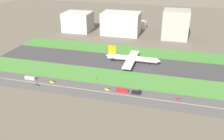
{
  "coord_description": "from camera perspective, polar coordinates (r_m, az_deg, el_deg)",
  "views": [
    {
      "loc": [
        69.25,
        -254.34,
        111.61
      ],
      "look_at": [
        10.2,
        -36.5,
        6.0
      ],
      "focal_mm": 38.22,
      "sensor_mm": 36.0,
      "label": 1
    }
  ],
  "objects": [
    {
      "name": "truck_0",
      "position": [
        218.09,
        5.89,
        -5.34
      ],
      "size": [
        8.4,
        2.5,
        4.0
      ],
      "color": "black",
      "rests_on": "highway"
    },
    {
      "name": "bus_1",
      "position": [
        255.96,
        -19.02,
        -1.8
      ],
      "size": [
        11.6,
        2.5,
        3.5
      ],
      "color": "#99999E",
      "rests_on": "highway"
    },
    {
      "name": "bus_0",
      "position": [
        220.15,
        2.37,
        -4.86
      ],
      "size": [
        11.6,
        2.5,
        3.5
      ],
      "color": "#B2191E",
      "rests_on": "highway"
    },
    {
      "name": "hangar_building",
      "position": [
        389.52,
        2.18,
        11.08
      ],
      "size": [
        59.54,
        37.72,
        34.99
      ],
      "primitive_type": "cube",
      "color": "#B2B2B7",
      "rests_on": "ground_plane"
    },
    {
      "name": "car_0",
      "position": [
        223.57,
        -1.08,
        -4.6
      ],
      "size": [
        4.4,
        1.8,
        2.0
      ],
      "color": "yellow",
      "rests_on": "highway"
    },
    {
      "name": "car_2",
      "position": [
        241.91,
        -17.54,
        -3.43
      ],
      "size": [
        4.4,
        1.8,
        2.0
      ],
      "rotation": [
        0.0,
        0.0,
        3.14
      ],
      "color": "#19662D",
      "rests_on": "highway"
    },
    {
      "name": "terminal_building",
      "position": [
        412.61,
        -8.15,
        11.38
      ],
      "size": [
        44.93,
        37.82,
        31.25
      ],
      "primitive_type": "cube",
      "color": "#B2B2B7",
      "rests_on": "ground_plane"
    },
    {
      "name": "grass_median_north",
      "position": [
        323.21,
        1.86,
        4.87
      ],
      "size": [
        280.0,
        36.0,
        0.1
      ],
      "primitive_type": "cube",
      "color": "#3D7A33",
      "rests_on": "ground_plane"
    },
    {
      "name": "ground_plane",
      "position": [
        286.25,
        -0.06,
        2.13
      ],
      "size": [
        800.0,
        800.0,
        0.0
      ],
      "primitive_type": "plane",
      "color": "#5B564C"
    },
    {
      "name": "airliner",
      "position": [
        279.03,
        4.67,
        2.8
      ],
      "size": [
        65.0,
        56.0,
        19.7
      ],
      "color": "white",
      "rests_on": "runway"
    },
    {
      "name": "fuel_tank_centre",
      "position": [
        430.8,
        6.82,
        10.72
      ],
      "size": [
        19.76,
        19.76,
        12.06
      ],
      "primitive_type": "cylinder",
      "color": "silver",
      "rests_on": "ground_plane"
    },
    {
      "name": "car_1",
      "position": [
        243.85,
        -14.04,
        -2.74
      ],
      "size": [
        4.4,
        1.8,
        2.0
      ],
      "color": "yellow",
      "rests_on": "highway"
    },
    {
      "name": "traffic_light",
      "position": [
        232.21,
        -3.68,
        -2.51
      ],
      "size": [
        0.36,
        0.5,
        7.2
      ],
      "color": "#4C4C51",
      "rests_on": "highway"
    },
    {
      "name": "runway",
      "position": [
        286.23,
        -0.06,
        2.14
      ],
      "size": [
        280.0,
        46.0,
        0.1
      ],
      "primitive_type": "cube",
      "color": "#38383D",
      "rests_on": "ground_plane"
    },
    {
      "name": "highway_centerline",
      "position": [
        223.86,
        -4.99,
        -4.9
      ],
      "size": [
        266.0,
        0.5,
        0.01
      ],
      "primitive_type": "cube",
      "color": "silver",
      "rests_on": "highway"
    },
    {
      "name": "fuel_tank_west",
      "position": [
        435.45,
        3.21,
        11.0
      ],
      "size": [
        16.43,
        16.43,
        12.01
      ],
      "primitive_type": "cylinder",
      "color": "silver",
      "rests_on": "ground_plane"
    },
    {
      "name": "grass_median_south",
      "position": [
        250.51,
        -2.52,
        -1.39
      ],
      "size": [
        280.0,
        36.0,
        0.1
      ],
      "primitive_type": "cube",
      "color": "#427F38",
      "rests_on": "ground_plane"
    },
    {
      "name": "car_4",
      "position": [
        216.96,
        15.72,
        -6.65
      ],
      "size": [
        4.4,
        1.8,
        2.0
      ],
      "color": "#B2191E",
      "rests_on": "highway"
    },
    {
      "name": "office_tower",
      "position": [
        379.19,
        14.98,
        10.5
      ],
      "size": [
        38.4,
        35.43,
        43.1
      ],
      "primitive_type": "cube",
      "color": "#9E998E",
      "rests_on": "ground_plane"
    },
    {
      "name": "highway",
      "position": [
        223.89,
        -4.99,
        -4.92
      ],
      "size": [
        280.0,
        28.0,
        0.1
      ],
      "primitive_type": "cube",
      "color": "#4C4C4F",
      "rests_on": "ground_plane"
    }
  ]
}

